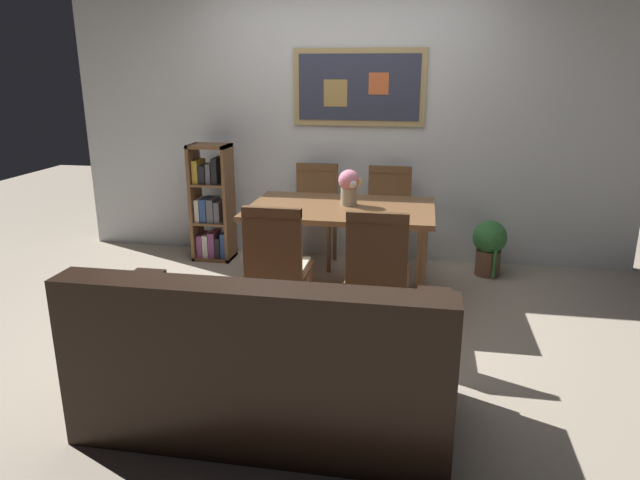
{
  "coord_description": "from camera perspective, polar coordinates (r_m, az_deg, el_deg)",
  "views": [
    {
      "loc": [
        0.7,
        -3.69,
        1.74
      ],
      "look_at": [
        0.06,
        -0.12,
        0.65
      ],
      "focal_mm": 32.2,
      "sensor_mm": 36.0,
      "label": 1
    }
  ],
  "objects": [
    {
      "name": "ground_plane",
      "position": [
        4.14,
        -0.47,
        -8.12
      ],
      "size": [
        12.0,
        12.0,
        0.0
      ],
      "primitive_type": "plane",
      "color": "tan"
    },
    {
      "name": "wall_back_with_painting",
      "position": [
        5.37,
        2.77,
        12.03
      ],
      "size": [
        5.2,
        0.14,
        2.6
      ],
      "color": "silver",
      "rests_on": "ground_plane"
    },
    {
      "name": "dining_table",
      "position": [
        4.4,
        2.09,
        2.13
      ],
      "size": [
        1.4,
        0.91,
        0.73
      ],
      "color": "brown",
      "rests_on": "ground_plane"
    },
    {
      "name": "dining_chair_near_left",
      "position": [
        3.77,
        -4.33,
        -1.92
      ],
      "size": [
        0.4,
        0.41,
        0.91
      ],
      "color": "brown",
      "rests_on": "ground_plane"
    },
    {
      "name": "dining_chair_near_right",
      "position": [
        3.66,
        5.73,
        -2.56
      ],
      "size": [
        0.4,
        0.41,
        0.91
      ],
      "color": "brown",
      "rests_on": "ground_plane"
    },
    {
      "name": "dining_chair_far_right",
      "position": [
        5.12,
        6.8,
        2.99
      ],
      "size": [
        0.4,
        0.41,
        0.91
      ],
      "color": "brown",
      "rests_on": "ground_plane"
    },
    {
      "name": "dining_chair_far_left",
      "position": [
        5.23,
        -0.49,
        3.39
      ],
      "size": [
        0.4,
        0.41,
        0.91
      ],
      "color": "brown",
      "rests_on": "ground_plane"
    },
    {
      "name": "leather_couch",
      "position": [
        2.93,
        -5.32,
        -12.43
      ],
      "size": [
        1.8,
        0.84,
        0.84
      ],
      "color": "black",
      "rests_on": "ground_plane"
    },
    {
      "name": "bookshelf",
      "position": [
        5.45,
        -10.69,
        3.16
      ],
      "size": [
        0.36,
        0.28,
        1.08
      ],
      "color": "brown",
      "rests_on": "ground_plane"
    },
    {
      "name": "potted_ivy",
      "position": [
        5.17,
        16.46,
        -0.48
      ],
      "size": [
        0.29,
        0.29,
        0.53
      ],
      "color": "brown",
      "rests_on": "ground_plane"
    },
    {
      "name": "flower_vase",
      "position": [
        4.39,
        2.94,
        5.46
      ],
      "size": [
        0.18,
        0.17,
        0.27
      ],
      "color": "tan",
      "rests_on": "dining_table"
    }
  ]
}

